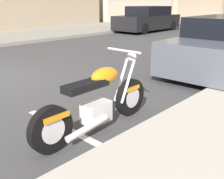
# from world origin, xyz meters

# --- Properties ---
(sidewalk_far_curb) EXTENTS (120.00, 5.00, 0.14)m
(sidewalk_far_curb) POSITION_xyz_m (12.00, 6.75, 0.07)
(sidewalk_far_curb) COLOR gray
(sidewalk_far_curb) RESTS_ON ground
(parking_stall_stripe) EXTENTS (0.12, 2.20, 0.01)m
(parking_stall_stripe) POSITION_xyz_m (0.00, -3.65, 0.00)
(parking_stall_stripe) COLOR silver
(parking_stall_stripe) RESTS_ON ground
(parked_motorcycle) EXTENTS (2.15, 0.62, 1.10)m
(parked_motorcycle) POSITION_xyz_m (0.30, -3.85, 0.42)
(parked_motorcycle) COLOR black
(parked_motorcycle) RESTS_ON ground
(car_opposite_curb) EXTENTS (4.63, 1.97, 1.48)m
(car_opposite_curb) POSITION_xyz_m (11.71, 3.45, 0.71)
(car_opposite_curb) COLOR black
(car_opposite_curb) RESTS_ON ground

